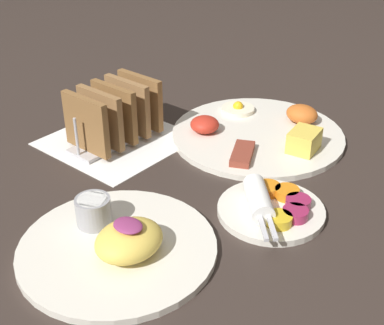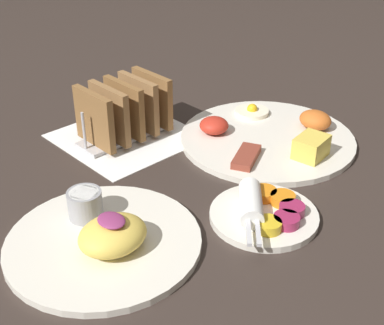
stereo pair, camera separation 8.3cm
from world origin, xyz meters
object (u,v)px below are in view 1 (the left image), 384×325
object	(u,v)px
plate_condiments	(271,207)
toast_rack	(115,114)
plate_breakfast	(260,132)
plate_foreground	(118,242)

from	to	relation	value
plate_condiments	toast_rack	world-z (taller)	toast_rack
plate_breakfast	toast_rack	size ratio (longest dim) A/B	1.72
plate_condiments	toast_rack	size ratio (longest dim) A/B	0.90
toast_rack	plate_breakfast	bearing A→B (deg)	42.79
plate_breakfast	plate_condiments	bearing A→B (deg)	-52.49
plate_condiments	toast_rack	bearing A→B (deg)	177.92
plate_foreground	toast_rack	bearing A→B (deg)	137.31
plate_breakfast	toast_rack	xyz separation A→B (m)	(-0.19, -0.18, 0.04)
plate_breakfast	plate_condiments	xyz separation A→B (m)	(0.14, -0.19, 0.00)
plate_foreground	plate_breakfast	bearing A→B (deg)	95.49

